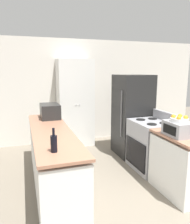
# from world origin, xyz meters

# --- Properties ---
(wall_back) EXTENTS (7.00, 0.06, 2.60)m
(wall_back) POSITION_xyz_m (0.00, 3.55, 1.30)
(wall_back) COLOR silver
(wall_back) RESTS_ON ground_plane
(counter_left) EXTENTS (0.60, 2.61, 0.91)m
(counter_left) POSITION_xyz_m (-0.90, 1.41, 0.44)
(counter_left) COLOR silver
(counter_left) RESTS_ON ground_plane
(counter_right) EXTENTS (0.60, 0.88, 0.91)m
(counter_right) POSITION_xyz_m (0.90, 0.54, 0.44)
(counter_right) COLOR silver
(counter_right) RESTS_ON ground_plane
(pantry_cabinet) EXTENTS (0.84, 0.58, 2.09)m
(pantry_cabinet) POSITION_xyz_m (-0.09, 3.23, 1.05)
(pantry_cabinet) COLOR silver
(pantry_cabinet) RESTS_ON ground_plane
(stove) EXTENTS (0.66, 0.79, 1.07)m
(stove) POSITION_xyz_m (0.92, 1.40, 0.47)
(stove) COLOR #9E9EA3
(stove) RESTS_ON ground_plane
(refrigerator) EXTENTS (0.71, 0.74, 1.74)m
(refrigerator) POSITION_xyz_m (0.94, 2.21, 0.87)
(refrigerator) COLOR black
(refrigerator) RESTS_ON ground_plane
(microwave) EXTENTS (0.36, 0.51, 0.28)m
(microwave) POSITION_xyz_m (-0.81, 2.28, 1.05)
(microwave) COLOR black
(microwave) RESTS_ON counter_left
(wine_bottle) EXTENTS (0.08, 0.08, 0.28)m
(wine_bottle) POSITION_xyz_m (-0.98, 0.45, 1.02)
(wine_bottle) COLOR black
(wine_bottle) RESTS_ON counter_left
(toaster_oven) EXTENTS (0.31, 0.39, 0.21)m
(toaster_oven) POSITION_xyz_m (0.78, 0.52, 1.02)
(toaster_oven) COLOR #939399
(toaster_oven) RESTS_ON counter_right
(fruit_bowl) EXTENTS (0.25, 0.25, 0.09)m
(fruit_bowl) POSITION_xyz_m (0.79, 0.53, 1.16)
(fruit_bowl) COLOR silver
(fruit_bowl) RESTS_ON toaster_oven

